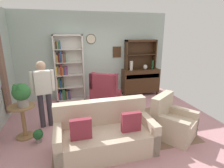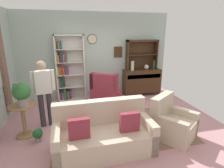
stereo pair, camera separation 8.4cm
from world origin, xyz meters
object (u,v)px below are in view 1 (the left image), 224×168
bookshelf (67,70)px  bottle_wine (152,65)px  vase_round (145,67)px  potted_plant_small (38,135)px  armchair_floral (172,123)px  wingback_chair (105,94)px  vase_tall (131,66)px  coffee_table (106,115)px  couch_floral (105,135)px  sideboard (140,81)px  sideboard_hutch (140,50)px  book_stack (111,112)px  person_reading (43,90)px  plant_stand (23,118)px  potted_plant_large (21,93)px

bookshelf → bottle_wine: (2.90, -0.17, 0.08)m
vase_round → potted_plant_small: (-3.29, -2.17, -0.84)m
armchair_floral → wingback_chair: 2.18m
armchair_floral → vase_tall: bearing=89.5°
bookshelf → coffee_table: bearing=-70.1°
couch_floral → bookshelf: bearing=101.8°
bookshelf → vase_round: size_ratio=12.35×
sideboard → armchair_floral: size_ratio=1.21×
sideboard_hutch → book_stack: (-1.61, -2.24, -1.11)m
couch_floral → person_reading: bearing=133.3°
plant_stand → armchair_floral: bearing=-13.5°
person_reading → coffee_table: size_ratio=1.95×
bottle_wine → person_reading: size_ratio=0.20×
sideboard_hutch → wingback_chair: size_ratio=1.02×
couch_floral → coffee_table: 0.75m
plant_stand → person_reading: 0.73m
sideboard → wingback_chair: size_ratio=1.21×
vase_tall → vase_round: (0.52, 0.01, -0.07)m
vase_tall → couch_floral: vase_tall is taller
armchair_floral → wingback_chair: size_ratio=1.00×
bottle_wine → book_stack: bottle_wine is taller
sideboard → wingback_chair: wingback_chair is taller
vase_round → potted_plant_small: vase_round is taller
bookshelf → sideboard_hutch: 2.58m
couch_floral → wingback_chair: bearing=77.1°
book_stack → armchair_floral: bearing=-25.0°
vase_tall → person_reading: (-2.67, -1.50, -0.17)m
bookshelf → coffee_table: bookshelf is taller
coffee_table → book_stack: book_stack is taller
potted_plant_small → person_reading: person_reading is taller
person_reading → sideboard: bearing=27.4°
vase_tall → potted_plant_small: (-2.77, -2.16, -0.92)m
bookshelf → book_stack: (0.90, -2.22, -0.55)m
bookshelf → armchair_floral: 3.55m
couch_floral → coffee_table: (0.18, 0.73, 0.04)m
person_reading → book_stack: (1.45, -0.55, -0.46)m
couch_floral → wingback_chair: 2.08m
sideboard → couch_floral: 3.40m
sideboard_hutch → potted_plant_small: sideboard_hutch is taller
bottle_wine → potted_plant_small: size_ratio=1.11×
couch_floral → coffee_table: couch_floral is taller
vase_round → bookshelf: bearing=176.8°
plant_stand → person_reading: size_ratio=0.46×
person_reading → coffee_table: 1.52m
vase_round → plant_stand: vase_round is taller
potted_plant_large → book_stack: 1.89m
sideboard_hutch → wingback_chair: bearing=-148.6°
couch_floral → book_stack: size_ratio=9.23×
potted_plant_large → book_stack: potted_plant_large is taller
sideboard → potted_plant_small: 3.89m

